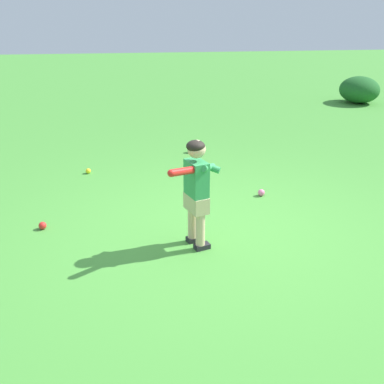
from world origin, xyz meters
name	(u,v)px	position (x,y,z in m)	size (l,w,h in m)	color
ground_plane	(222,232)	(0.00, 0.00, 0.00)	(40.00, 40.00, 0.00)	#479338
child_batter	(196,185)	(-0.31, -0.26, 0.65)	(0.53, 0.46, 1.08)	#232328
play_ball_far_right	(88,171)	(-1.52, 2.02, 0.04)	(0.07, 0.07, 0.07)	yellow
play_ball_by_bucket	(191,150)	(0.05, 2.79, 0.05)	(0.10, 0.10, 0.10)	red
play_ball_far_left	(261,193)	(0.68, 0.88, 0.04)	(0.09, 0.09, 0.09)	pink
play_ball_midfield	(43,226)	(-1.88, 0.32, 0.04)	(0.08, 0.08, 0.08)	red
shrub_left_background	(359,90)	(4.68, 6.26, 0.32)	(0.93, 1.02, 0.64)	#1E5B23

